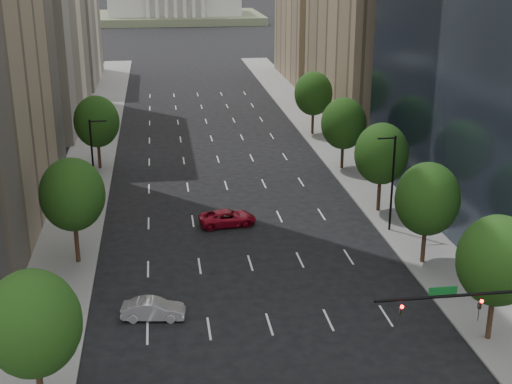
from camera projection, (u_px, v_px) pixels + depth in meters
name	position (u px, v px, depth m)	size (l,w,h in m)	color
sidewalk_left	(70.00, 227.00, 64.82)	(6.00, 200.00, 0.15)	slate
sidewalk_right	(393.00, 210.00, 68.91)	(6.00, 200.00, 0.15)	slate
midrise_cream_left	(23.00, 0.00, 97.96)	(14.00, 30.00, 35.00)	beige
filler_left	(58.00, 34.00, 131.61)	(14.00, 26.00, 18.00)	beige
parking_tan_right	(374.00, 16.00, 102.58)	(14.00, 30.00, 30.00)	#8C7759
filler_right	(321.00, 37.00, 135.73)	(14.00, 26.00, 16.00)	#8C7759
tree_right_1	(497.00, 261.00, 44.41)	(5.20, 5.20, 8.75)	#382316
tree_right_2	(427.00, 199.00, 55.67)	(5.20, 5.20, 8.61)	#382316
tree_right_3	(381.00, 154.00, 66.79)	(5.20, 5.20, 8.89)	#382316
tree_right_4	(344.00, 124.00, 80.01)	(5.20, 5.20, 8.46)	#382316
tree_right_5	(313.00, 94.00, 94.86)	(5.20, 5.20, 8.75)	#382316
tree_left_0	(33.00, 324.00, 36.98)	(5.20, 5.20, 8.75)	#382316
tree_left_1	(72.00, 195.00, 55.60)	(5.20, 5.20, 8.97)	#382316
tree_left_2	(97.00, 122.00, 79.98)	(5.20, 5.20, 8.68)	#382316
streetlight_rn	(392.00, 181.00, 62.39)	(1.70, 0.20, 9.00)	black
streetlight_ln	(93.00, 161.00, 68.18)	(1.70, 0.20, 9.00)	black
traffic_signal	(487.00, 320.00, 38.54)	(9.12, 0.40, 7.38)	black
foothills	(205.00, 25.00, 587.87)	(720.00, 413.00, 263.00)	olive
car_silver	(153.00, 309.00, 48.72)	(1.54, 4.41, 1.45)	#ABABB0
car_red_far	(227.00, 218.00, 65.13)	(2.44, 5.29, 1.47)	maroon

